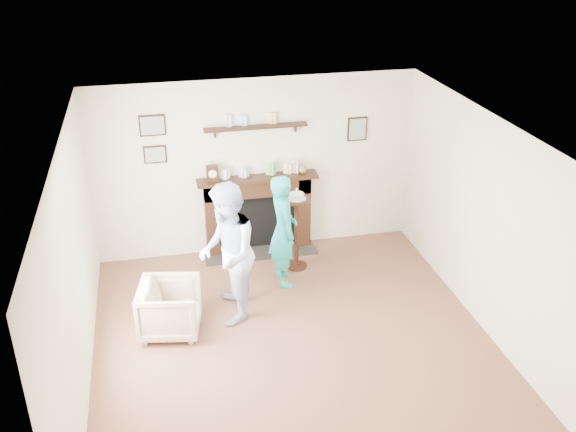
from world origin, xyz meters
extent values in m
plane|color=brown|center=(0.00, 0.00, 0.00)|extent=(5.00, 5.00, 0.00)
cube|color=beige|center=(0.00, 2.50, 1.25)|extent=(4.50, 0.04, 2.50)
cube|color=beige|center=(-2.25, 0.00, 1.25)|extent=(0.04, 5.00, 2.50)
cube|color=beige|center=(2.25, 0.00, 1.25)|extent=(0.04, 5.00, 2.50)
cube|color=silver|center=(0.00, 0.00, 2.50)|extent=(4.50, 5.00, 0.04)
cube|color=black|center=(-0.66, 2.40, 0.55)|extent=(0.18, 0.20, 1.10)
cube|color=black|center=(0.66, 2.40, 0.55)|extent=(0.18, 0.20, 1.10)
cube|color=black|center=(0.00, 2.40, 0.98)|extent=(1.50, 0.20, 0.24)
cube|color=black|center=(0.00, 2.47, 0.43)|extent=(1.14, 0.06, 0.86)
cube|color=#292725|center=(0.00, 2.28, 0.01)|extent=(1.60, 0.44, 0.03)
cube|color=black|center=(0.00, 2.37, 1.12)|extent=(1.68, 0.26, 0.05)
cube|color=black|center=(0.00, 2.42, 1.85)|extent=(1.40, 0.15, 0.03)
cube|color=black|center=(-1.35, 2.48, 1.95)|extent=(0.34, 0.03, 0.28)
cube|color=black|center=(-1.35, 2.48, 1.55)|extent=(0.30, 0.03, 0.24)
cube|color=black|center=(1.45, 2.48, 1.70)|extent=(0.28, 0.03, 0.34)
cube|color=black|center=(-0.62, 2.37, 1.26)|extent=(0.16, 0.09, 0.22)
cylinder|color=white|center=(-0.62, 2.32, 1.27)|extent=(0.11, 0.01, 0.11)
sphere|color=#2E862C|center=(0.64, 2.37, 1.21)|extent=(0.12, 0.12, 0.12)
imported|color=tan|center=(-1.35, 0.66, 0.00)|extent=(0.81, 0.79, 0.63)
imported|color=silver|center=(-0.64, 0.82, 0.00)|extent=(0.74, 0.91, 1.74)
imported|color=teal|center=(0.16, 1.46, 0.00)|extent=(0.38, 0.57, 1.52)
cylinder|color=black|center=(0.42, 1.80, 0.01)|extent=(0.30, 0.30, 0.02)
cylinder|color=black|center=(0.42, 1.80, 0.51)|extent=(0.06, 0.06, 0.97)
cylinder|color=black|center=(0.42, 1.80, 1.01)|extent=(0.37, 0.37, 0.03)
cylinder|color=silver|center=(0.42, 1.80, 1.03)|extent=(0.25, 0.25, 0.01)
cylinder|color=white|center=(0.42, 1.80, 1.07)|extent=(0.19, 0.19, 0.07)
cylinder|color=beige|center=(0.42, 1.80, 1.13)|extent=(0.01, 0.01, 0.05)
sphere|color=orange|center=(0.42, 1.80, 1.17)|extent=(0.02, 0.02, 0.02)
camera|label=1|loc=(-1.38, -5.69, 4.53)|focal=40.00mm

